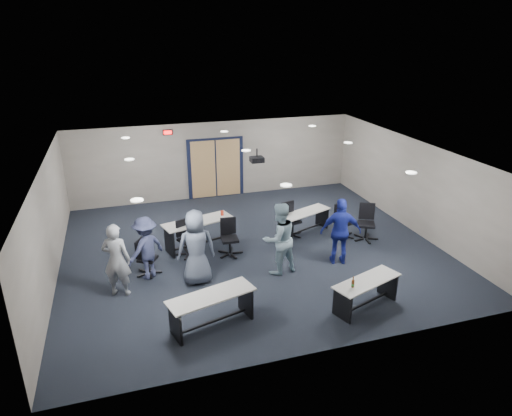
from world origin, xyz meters
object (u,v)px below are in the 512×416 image
object	(u,v)px
chair_loose_left	(148,257)
person_plaid	(196,247)
chair_back_d	(344,221)
chair_loose_right	(367,223)
chair_back_c	(291,220)
table_back_right	(305,218)
chair_back_b	(230,238)
person_gray	(117,260)
table_front_right	(366,289)
person_back	(146,248)
person_navy	(341,232)
chair_back_a	(188,238)
table_back_left	(199,229)
table_front_left	(212,305)
person_lightblue	(279,239)

from	to	relation	value
chair_loose_left	person_plaid	xyz separation A→B (m)	(1.10, -0.73, 0.46)
chair_back_d	chair_loose_right	xyz separation A→B (m)	(0.52, -0.37, 0.03)
chair_back_c	chair_loose_left	xyz separation A→B (m)	(-4.19, -1.06, -0.04)
table_back_right	chair_back_b	xyz separation A→B (m)	(-2.49, -0.76, 0.05)
chair_back_b	person_gray	size ratio (longest dim) A/B	0.57
table_back_right	chair_back_b	world-z (taller)	chair_back_b
table_front_right	chair_back_d	size ratio (longest dim) A/B	1.75
chair_back_d	chair_loose_right	world-z (taller)	chair_loose_right
chair_back_b	person_back	xyz separation A→B (m)	(-2.20, -0.57, 0.29)
table_front_right	person_navy	xyz separation A→B (m)	(0.39, 2.02, 0.42)
chair_back_a	person_gray	xyz separation A→B (m)	(-1.81, -1.45, 0.38)
chair_back_a	chair_back_d	world-z (taller)	chair_back_d
person_navy	person_back	distance (m)	4.85
table_front_right	person_navy	world-z (taller)	person_navy
person_navy	person_back	size ratio (longest dim) A/B	1.12
chair_back_a	person_back	world-z (taller)	person_back
person_plaid	person_back	xyz separation A→B (m)	(-1.12, 0.58, -0.13)
table_back_left	chair_loose_right	size ratio (longest dim) A/B	1.95
table_front_left	person_lightblue	bearing A→B (deg)	24.01
person_back	person_lightblue	bearing A→B (deg)	131.51
chair_back_b	chair_back_c	size ratio (longest dim) A/B	1.00
chair_back_b	person_gray	xyz separation A→B (m)	(-2.88, -1.15, 0.37)
table_back_right	person_gray	xyz separation A→B (m)	(-5.37, -1.91, 0.42)
table_back_left	person_navy	size ratio (longest dim) A/B	1.16
chair_back_a	chair_back_c	distance (m)	3.10
chair_back_c	person_lightblue	distance (m)	2.23
table_front_left	chair_back_b	world-z (taller)	chair_back_b
table_front_right	chair_back_a	distance (m)	4.85
table_front_left	chair_loose_right	xyz separation A→B (m)	(5.08, 2.73, 0.02)
chair_back_a	person_gray	distance (m)	2.35
chair_loose_right	person_plaid	distance (m)	5.14
table_front_right	chair_loose_left	world-z (taller)	chair_loose_left
table_front_left	person_plaid	xyz separation A→B (m)	(0.03, 1.82, 0.42)
chair_back_a	chair_back_b	size ratio (longest dim) A/B	0.98
table_front_right	chair_loose_left	xyz separation A→B (m)	(-4.38, 2.87, -0.00)
table_back_left	chair_loose_right	bearing A→B (deg)	-27.09
table_back_right	chair_back_d	size ratio (longest dim) A/B	1.73
table_front_left	chair_back_c	xyz separation A→B (m)	(3.13, 3.61, 0.00)
table_back_left	chair_loose_right	distance (m)	4.76
chair_back_b	chair_back_d	distance (m)	3.45
chair_back_a	chair_back_b	distance (m)	1.11
chair_back_b	chair_loose_left	distance (m)	2.22
chair_back_c	chair_loose_right	bearing A→B (deg)	-38.62
chair_back_b	person_plaid	size ratio (longest dim) A/B	0.55
table_front_left	chair_back_a	bearing A→B (deg)	73.56
table_back_right	chair_loose_right	bearing A→B (deg)	-55.37
person_plaid	person_navy	xyz separation A→B (m)	(3.68, -0.11, -0.04)
table_front_left	person_navy	distance (m)	4.10
table_front_left	person_gray	distance (m)	2.56
table_front_left	table_front_right	world-z (taller)	table_front_right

